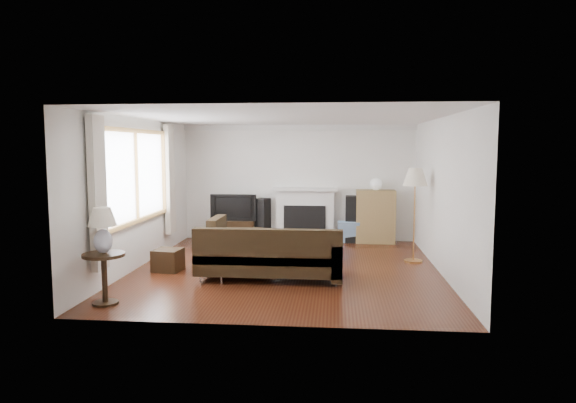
# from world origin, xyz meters

# --- Properties ---
(room) EXTENTS (5.10, 5.60, 2.54)m
(room) POSITION_xyz_m (0.00, 0.00, 1.25)
(room) COLOR #481E10
(room) RESTS_ON ground
(window) EXTENTS (0.12, 2.74, 1.54)m
(window) POSITION_xyz_m (-2.45, -0.20, 1.55)
(window) COLOR olive
(window) RESTS_ON room
(curtain_near) EXTENTS (0.10, 0.35, 2.10)m
(curtain_near) POSITION_xyz_m (-2.40, -1.72, 1.40)
(curtain_near) COLOR beige
(curtain_near) RESTS_ON room
(curtain_far) EXTENTS (0.10, 0.35, 2.10)m
(curtain_far) POSITION_xyz_m (-2.40, 1.32, 1.40)
(curtain_far) COLOR beige
(curtain_far) RESTS_ON room
(fireplace) EXTENTS (1.40, 0.26, 1.15)m
(fireplace) POSITION_xyz_m (0.15, 2.64, 0.57)
(fireplace) COLOR white
(fireplace) RESTS_ON room
(tv_stand) EXTENTS (0.90, 0.40, 0.45)m
(tv_stand) POSITION_xyz_m (-1.37, 2.50, 0.22)
(tv_stand) COLOR black
(tv_stand) RESTS_ON ground
(television) EXTENTS (0.99, 0.13, 0.57)m
(television) POSITION_xyz_m (-1.37, 2.50, 0.73)
(television) COLOR black
(television) RESTS_ON tv_stand
(speaker_left) EXTENTS (0.35, 0.38, 0.92)m
(speaker_left) POSITION_xyz_m (-0.76, 2.53, 0.46)
(speaker_left) COLOR black
(speaker_left) RESTS_ON ground
(speaker_right) EXTENTS (0.29, 0.34, 0.99)m
(speaker_right) POSITION_xyz_m (1.16, 2.55, 0.50)
(speaker_right) COLOR black
(speaker_right) RESTS_ON ground
(bookshelf) EXTENTS (0.82, 0.39, 1.12)m
(bookshelf) POSITION_xyz_m (1.65, 2.53, 0.56)
(bookshelf) COLOR olive
(bookshelf) RESTS_ON ground
(globe_lamp) EXTENTS (0.25, 0.25, 0.25)m
(globe_lamp) POSITION_xyz_m (1.65, 2.53, 1.25)
(globe_lamp) COLOR white
(globe_lamp) RESTS_ON bookshelf
(sectional_sofa) EXTENTS (2.40, 1.75, 0.78)m
(sectional_sofa) POSITION_xyz_m (-0.19, -0.67, 0.39)
(sectional_sofa) COLOR black
(sectional_sofa) RESTS_ON ground
(coffee_table) EXTENTS (1.37, 1.01, 0.48)m
(coffee_table) POSITION_xyz_m (0.07, 0.69, 0.24)
(coffee_table) COLOR #A7734F
(coffee_table) RESTS_ON ground
(footstool) EXTENTS (0.47, 0.47, 0.36)m
(footstool) POSITION_xyz_m (-1.93, -0.30, 0.18)
(footstool) COLOR black
(footstool) RESTS_ON ground
(floor_lamp) EXTENTS (0.56, 0.56, 1.66)m
(floor_lamp) POSITION_xyz_m (2.19, 0.74, 0.83)
(floor_lamp) COLOR #BD8041
(floor_lamp) RESTS_ON ground
(side_table) EXTENTS (0.53, 0.53, 0.67)m
(side_table) POSITION_xyz_m (-2.15, -2.14, 0.33)
(side_table) COLOR black
(side_table) RESTS_ON ground
(table_lamp) EXTENTS (0.36, 0.36, 0.58)m
(table_lamp) POSITION_xyz_m (-2.15, -2.14, 0.96)
(table_lamp) COLOR silver
(table_lamp) RESTS_ON side_table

